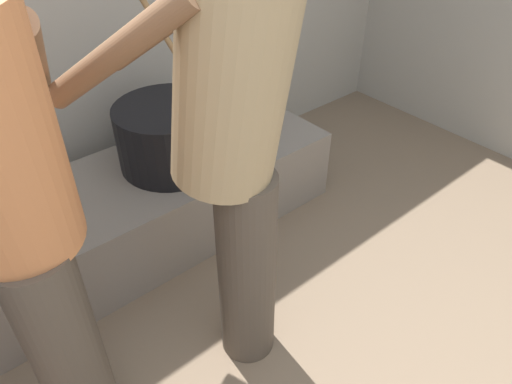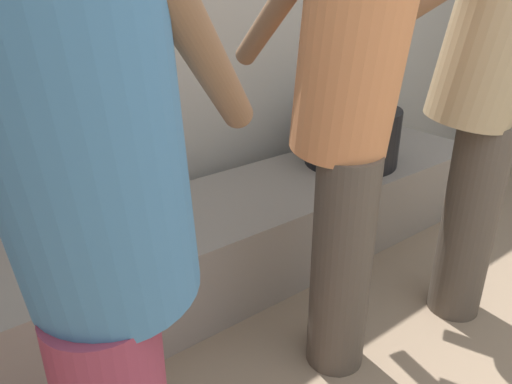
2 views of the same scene
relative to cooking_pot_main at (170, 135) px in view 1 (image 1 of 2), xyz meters
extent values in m
cube|color=slate|center=(-0.61, 0.00, -0.33)|extent=(2.72, 0.60, 0.37)
cylinder|color=black|center=(0.00, 0.00, 0.00)|extent=(0.47, 0.47, 0.28)
cylinder|color=#937047|center=(0.08, 0.00, 0.34)|extent=(0.25, 0.11, 0.51)
cylinder|color=#4C4238|center=(-0.78, -0.66, -0.13)|extent=(0.20, 0.20, 0.77)
cylinder|color=brown|center=(-0.58, -0.44, 0.64)|extent=(0.18, 0.47, 0.36)
cylinder|color=#4C4238|center=(-0.18, -0.76, -0.12)|extent=(0.20, 0.20, 0.79)
cylinder|color=tan|center=(-0.20, -0.74, 0.59)|extent=(0.45, 0.48, 0.67)
cylinder|color=brown|center=(-0.20, -0.46, 0.66)|extent=(0.30, 0.45, 0.37)
cylinder|color=brown|center=(-0.43, -0.59, 0.66)|extent=(0.30, 0.45, 0.37)
camera|label=1|loc=(-0.89, -1.65, 1.09)|focal=33.69mm
camera|label=2|loc=(-1.86, -1.57, 0.76)|focal=34.69mm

